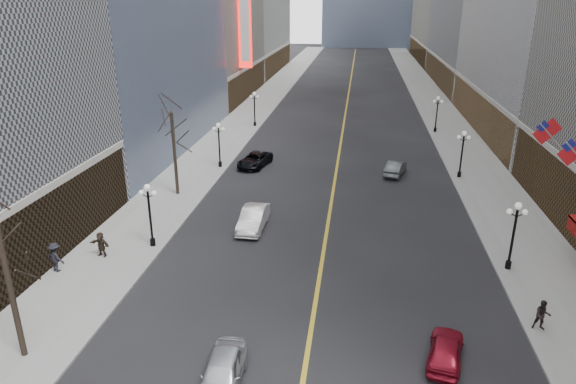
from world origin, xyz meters
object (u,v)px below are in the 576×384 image
(car_nb_mid, at_px, (253,218))
(car_sb_far, at_px, (395,168))
(car_nb_far, at_px, (255,160))
(streetlamp_east_1, at_px, (514,229))
(car_nb_near, at_px, (222,373))
(streetlamp_west_2, at_px, (219,140))
(streetlamp_west_3, at_px, (254,105))
(car_sb_mid, at_px, (446,350))
(streetlamp_east_3, at_px, (437,110))
(streetlamp_west_1, at_px, (149,209))
(streetlamp_east_2, at_px, (462,149))

(car_nb_mid, xyz_separation_m, car_sb_far, (11.28, 14.16, -0.10))
(car_nb_far, bearing_deg, streetlamp_east_1, -31.48)
(streetlamp_east_1, xyz_separation_m, car_nb_near, (-15.31, -12.65, -2.15))
(streetlamp_west_2, distance_m, streetlamp_west_3, 18.00)
(car_sb_mid, relative_size, car_sb_far, 0.91)
(streetlamp_east_3, xyz_separation_m, car_sb_far, (-6.04, -17.78, -2.20))
(streetlamp_east_3, height_order, car_nb_mid, streetlamp_east_3)
(streetlamp_east_3, distance_m, car_nb_far, 26.49)
(streetlamp_west_2, bearing_deg, streetlamp_west_3, 90.00)
(car_sb_mid, bearing_deg, car_sb_far, -75.57)
(streetlamp_west_2, distance_m, car_nb_far, 4.18)
(streetlamp_east_3, bearing_deg, streetlamp_west_1, -123.25)
(streetlamp_east_3, relative_size, car_nb_near, 1.02)
(car_nb_near, relative_size, car_sb_far, 1.04)
(streetlamp_west_3, distance_m, car_nb_far, 17.48)
(streetlamp_west_2, bearing_deg, car_sb_mid, -56.33)
(streetlamp_east_3, xyz_separation_m, car_nb_near, (-15.31, -48.65, -2.15))
(streetlamp_west_1, relative_size, car_sb_far, 1.07)
(streetlamp_west_3, relative_size, car_sb_mid, 1.17)
(streetlamp_west_2, xyz_separation_m, car_sb_far, (17.56, 0.22, -2.20))
(streetlamp_east_3, distance_m, streetlamp_west_1, 43.05)
(streetlamp_west_1, xyz_separation_m, car_sb_mid, (18.35, -9.54, -2.24))
(streetlamp_east_3, bearing_deg, car_nb_near, -107.47)
(car_nb_mid, bearing_deg, car_sb_mid, -47.77)
(car_nb_near, distance_m, car_nb_far, 32.02)
(streetlamp_west_3, height_order, car_sb_far, streetlamp_west_3)
(streetlamp_west_3, xyz_separation_m, car_nb_far, (3.41, -17.01, -2.20))
(car_nb_far, distance_m, car_sb_mid, 32.21)
(car_nb_mid, bearing_deg, car_nb_near, -82.48)
(streetlamp_west_2, relative_size, car_nb_mid, 0.94)
(car_nb_near, bearing_deg, car_nb_far, 96.23)
(streetlamp_west_3, bearing_deg, car_sb_mid, -68.06)
(streetlamp_east_2, bearing_deg, car_nb_far, 177.18)
(streetlamp_west_3, relative_size, car_nb_mid, 0.94)
(streetlamp_east_3, relative_size, car_nb_mid, 0.94)
(streetlamp_west_3, bearing_deg, car_nb_far, -78.66)
(streetlamp_east_1, xyz_separation_m, streetlamp_west_1, (-23.60, 0.00, 0.00))
(car_sb_mid, bearing_deg, streetlamp_east_3, -83.77)
(streetlamp_east_3, bearing_deg, streetlamp_west_2, -142.67)
(streetlamp_west_2, relative_size, car_sb_far, 1.07)
(streetlamp_east_3, relative_size, streetlamp_west_1, 1.00)
(car_nb_mid, relative_size, car_sb_far, 1.14)
(car_nb_near, distance_m, car_sb_mid, 10.53)
(streetlamp_east_1, distance_m, streetlamp_east_2, 18.00)
(streetlamp_east_1, height_order, streetlamp_west_1, same)
(streetlamp_east_1, bearing_deg, streetlamp_east_3, 90.00)
(streetlamp_east_2, height_order, streetlamp_west_1, same)
(streetlamp_west_2, height_order, car_nb_mid, streetlamp_west_2)
(streetlamp_west_3, xyz_separation_m, car_sb_far, (17.56, -17.78, -2.20))
(streetlamp_east_1, height_order, car_sb_mid, streetlamp_east_1)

